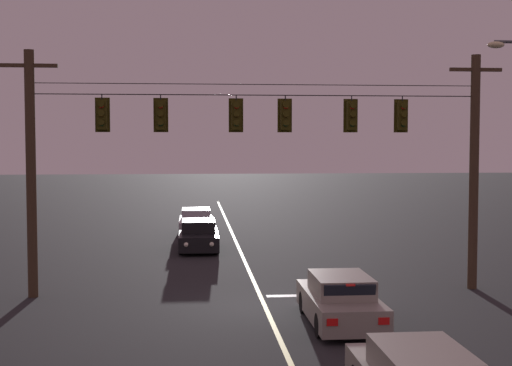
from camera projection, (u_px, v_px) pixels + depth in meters
The scene contains 13 objects.
ground_plane at pixel (266, 308), 21.72m from camera, with size 180.00×180.00×0.00m, color black.
lane_centre_stripe at pixel (245, 262), 29.90m from camera, with size 0.14×60.00×0.01m, color #D1C64C.
stop_bar_paint at pixel (318, 295), 23.51m from camera, with size 3.40×0.36×0.01m, color silver.
signal_span_assembly at pixel (259, 169), 23.69m from camera, with size 16.54×0.32×7.97m.
traffic_light_leftmost at pixel (102, 115), 23.11m from camera, with size 0.48×0.41×1.22m.
traffic_light_left_inner at pixel (161, 115), 23.28m from camera, with size 0.48×0.41×1.22m.
traffic_light_centre at pixel (236, 115), 23.50m from camera, with size 0.48×0.41×1.22m.
traffic_light_right_inner at pixel (285, 115), 23.65m from camera, with size 0.48×0.41×1.22m.
traffic_light_rightmost at pixel (352, 115), 23.85m from camera, with size 0.48×0.41×1.22m.
traffic_light_far_right at pixel (402, 116), 24.00m from camera, with size 0.48×0.41×1.22m.
car_waiting_near_lane at pixel (340, 301), 19.76m from camera, with size 1.80×4.33×1.39m.
car_oncoming_lead at pixel (198, 236), 33.33m from camera, with size 1.80×4.42×1.39m.
car_oncoming_trailing at pixel (196, 222), 38.88m from camera, with size 1.80×4.42×1.39m.
Camera 1 is at (-2.24, -21.35, 5.06)m, focal length 50.24 mm.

